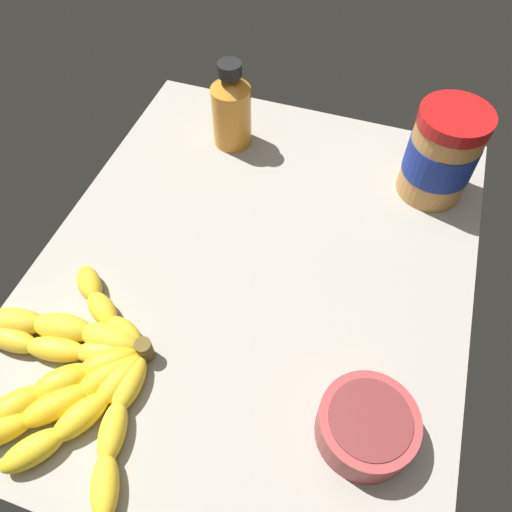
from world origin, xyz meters
TOP-DOWN VIEW (x-y plane):
  - ground_plane at (0.00, 0.00)cm, footprint 71.12×58.17cm
  - banana_bunch at (-21.37, 14.82)cm, footprint 27.97×26.65cm
  - peanut_butter_jar at (22.61, -20.91)cm, footprint 10.04×10.04cm
  - honey_bottle at (23.50, 11.50)cm, footprint 6.23×6.23cm
  - small_bowl at (-17.21, -18.58)cm, footprint 10.66×10.66cm

SIDE VIEW (x-z plane):
  - ground_plane at x=0.00cm, z-range -3.00..0.00cm
  - banana_bunch at x=-21.37cm, z-range -0.20..3.37cm
  - small_bowl at x=-17.21cm, z-range 0.07..5.09cm
  - honey_bottle at x=23.50cm, z-range -0.61..13.85cm
  - peanut_butter_jar at x=22.61cm, z-range -0.07..14.34cm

